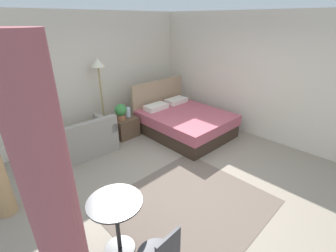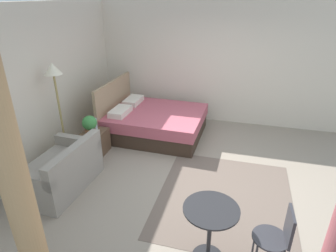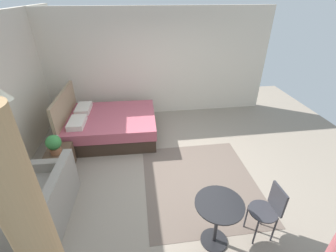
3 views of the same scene
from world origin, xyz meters
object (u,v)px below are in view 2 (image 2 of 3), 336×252
Objects in this scene: potted_plant at (90,124)px; cafe_chair_near_window at (278,235)px; nightstand at (95,143)px; balcony_table at (210,225)px; vase at (94,124)px; floor_lamp at (55,82)px; bed at (153,122)px; couch at (60,172)px.

cafe_chair_near_window is at bearing -118.76° from potted_plant.
balcony_table reaches higher than nightstand.
potted_plant is at bearing -167.39° from vase.
floor_lamp is (-0.19, 0.45, 0.82)m from potted_plant.
floor_lamp reaches higher than potted_plant.
floor_lamp reaches higher than bed.
bed is 1.13× the size of floor_lamp.
couch is 1.57× the size of cafe_chair_near_window.
nightstand is 0.36m from vase.
floor_lamp is 4.06m from cafe_chair_near_window.
vase reaches higher than nightstand.
vase is at bearing 2.07° from couch.
potted_plant reaches higher than vase.
couch is 3.28m from cafe_chair_near_window.
floor_lamp reaches higher than cafe_chair_near_window.
floor_lamp reaches higher than balcony_table.
couch reaches higher than vase.
potted_plant is 0.50× the size of balcony_table.
balcony_table reaches higher than vase.
bed is 2.23m from floor_lamp.
bed is 3.79× the size of nightstand.
bed is at bearing -42.71° from floor_lamp.
bed is 1.51m from potted_plant.
bed reaches higher than potted_plant.
nightstand is at bearing 0.15° from couch.
couch is 1.52m from floor_lamp.
cafe_chair_near_window reaches higher than couch.
nightstand is 1.46× the size of potted_plant.
cafe_chair_near_window is (-1.97, -3.23, -0.04)m from vase.
vase is (0.22, 0.05, -0.09)m from potted_plant.
vase is 0.26× the size of cafe_chair_near_window.
balcony_table is (-1.87, -2.47, 0.29)m from nightstand.
vase is 0.29× the size of balcony_table.
vase is at bearing 12.61° from potted_plant.
couch is at bearing -179.85° from nightstand.
vase is at bearing 19.03° from nightstand.
nightstand is 0.30× the size of floor_lamp.
floor_lamp reaches higher than couch.
potted_plant reaches higher than couch.
vase is (-0.99, 0.89, 0.27)m from bed.
bed is at bearing 28.59° from balcony_table.
potted_plant is 0.20× the size of floor_lamp.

